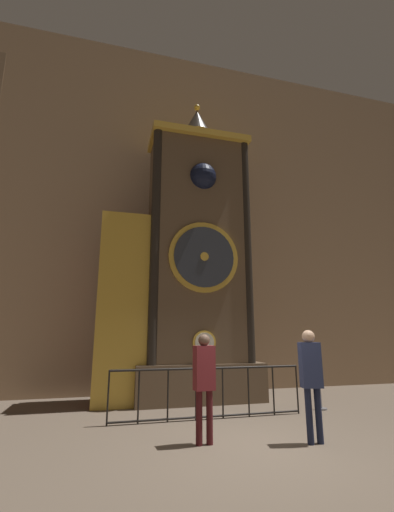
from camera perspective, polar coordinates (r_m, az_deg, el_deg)
name	(u,v)px	position (r m, az deg, el deg)	size (l,w,h in m)	color
ground_plane	(255,446)	(6.37, 9.62, -28.81)	(28.00, 28.00, 0.00)	brown
cathedral_back_wall	(180,209)	(12.21, -2.85, 7.88)	(24.00, 0.32, 12.22)	#997A5B
clock_tower	(185,265)	(10.05, -2.07, -1.44)	(4.55, 1.84, 9.23)	brown
railing_fence	(209,390)	(7.94, 2.09, -21.43)	(4.28, 0.05, 1.06)	black
visitor_near	(204,377)	(6.16, 1.20, -19.47)	(0.36, 0.25, 1.76)	#461518
visitor_far	(311,373)	(6.51, 18.45, -18.03)	(0.38, 0.29, 1.83)	#1B213A
stanchion_post	(320,396)	(9.45, 19.85, -21.15)	(0.28, 0.28, 0.94)	gray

